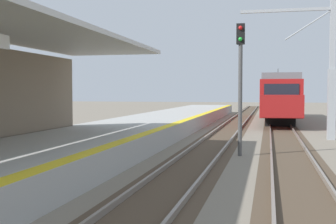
# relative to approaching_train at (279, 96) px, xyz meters

# --- Properties ---
(station_platform) EXTENTS (5.00, 80.00, 0.91)m
(station_platform) POSITION_rel_approaching_train_xyz_m (-7.80, -24.67, -1.73)
(station_platform) COLOR #A8A8A3
(station_platform) RESTS_ON ground
(track_pair_nearest_platform) EXTENTS (2.34, 120.00, 0.16)m
(track_pair_nearest_platform) POSITION_rel_approaching_train_xyz_m (-3.40, -20.67, -2.13)
(track_pair_nearest_platform) COLOR #4C3D2D
(track_pair_nearest_platform) RESTS_ON ground
(track_pair_middle) EXTENTS (2.34, 120.00, 0.16)m
(track_pair_middle) POSITION_rel_approaching_train_xyz_m (-0.00, -20.67, -2.13)
(track_pair_middle) COLOR #4C3D2D
(track_pair_middle) RESTS_ON ground
(approaching_train) EXTENTS (2.93, 19.60, 4.76)m
(approaching_train) POSITION_rel_approaching_train_xyz_m (0.00, 0.00, 0.00)
(approaching_train) COLOR maroon
(approaching_train) RESTS_ON ground
(rail_signal_post) EXTENTS (0.32, 0.34, 5.20)m
(rail_signal_post) POSITION_rel_approaching_train_xyz_m (-1.94, -21.92, 1.02)
(rail_signal_post) COLOR #4C4C4C
(rail_signal_post) RESTS_ON ground
(catenary_pylon_far_side) EXTENTS (5.00, 0.40, 7.50)m
(catenary_pylon_far_side) POSITION_rel_approaching_train_xyz_m (2.09, -14.94, 1.43)
(catenary_pylon_far_side) COLOR #9EA3A8
(catenary_pylon_far_side) RESTS_ON ground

